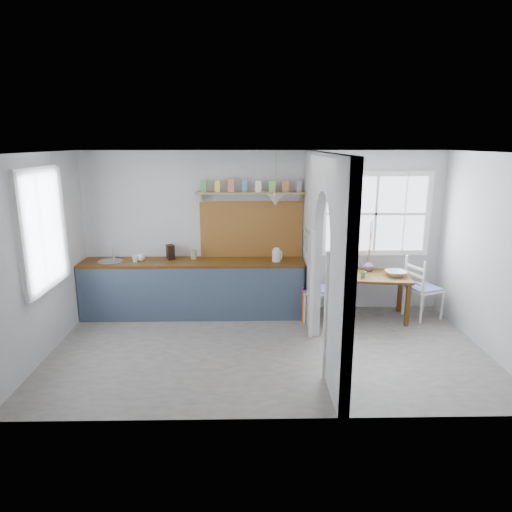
{
  "coord_description": "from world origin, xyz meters",
  "views": [
    {
      "loc": [
        -0.27,
        -5.67,
        2.72
      ],
      "look_at": [
        -0.15,
        0.47,
        1.18
      ],
      "focal_mm": 32.0,
      "sensor_mm": 36.0,
      "label": 1
    }
  ],
  "objects_px": {
    "chair_right": "(424,288)",
    "kettle": "(276,255)",
    "dining_table": "(371,296)",
    "chair_left": "(318,289)",
    "vase": "(369,265)"
  },
  "relations": [
    {
      "from": "kettle",
      "to": "vase",
      "type": "relative_size",
      "value": 1.23
    },
    {
      "from": "kettle",
      "to": "vase",
      "type": "distance_m",
      "value": 1.53
    },
    {
      "from": "dining_table",
      "to": "chair_right",
      "type": "height_order",
      "value": "chair_right"
    },
    {
      "from": "chair_right",
      "to": "kettle",
      "type": "height_order",
      "value": "kettle"
    },
    {
      "from": "kettle",
      "to": "chair_right",
      "type": "bearing_deg",
      "value": 17.46
    },
    {
      "from": "chair_left",
      "to": "chair_right",
      "type": "relative_size",
      "value": 1.0
    },
    {
      "from": "dining_table",
      "to": "chair_left",
      "type": "height_order",
      "value": "chair_left"
    },
    {
      "from": "chair_right",
      "to": "dining_table",
      "type": "bearing_deg",
      "value": 67.59
    },
    {
      "from": "dining_table",
      "to": "kettle",
      "type": "height_order",
      "value": "kettle"
    },
    {
      "from": "chair_left",
      "to": "vase",
      "type": "relative_size",
      "value": 5.7
    },
    {
      "from": "chair_right",
      "to": "vase",
      "type": "xyz_separation_m",
      "value": [
        -0.83,
        0.26,
        0.3
      ]
    },
    {
      "from": "chair_right",
      "to": "kettle",
      "type": "bearing_deg",
      "value": 66.26
    },
    {
      "from": "chair_left",
      "to": "dining_table",
      "type": "bearing_deg",
      "value": 100.42
    },
    {
      "from": "dining_table",
      "to": "kettle",
      "type": "relative_size",
      "value": 5.28
    },
    {
      "from": "kettle",
      "to": "vase",
      "type": "xyz_separation_m",
      "value": [
        1.5,
        0.14,
        -0.22
      ]
    }
  ]
}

